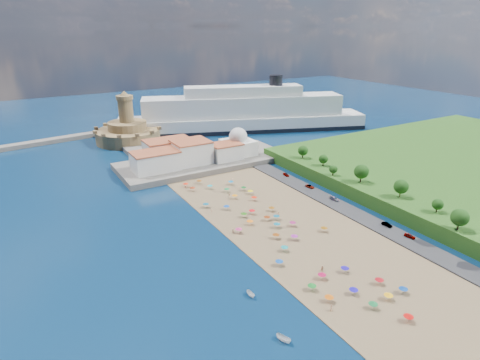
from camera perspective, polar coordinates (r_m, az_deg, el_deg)
ground at (r=152.61m, az=3.50°, el=-5.99°), size 700.00×700.00×0.00m
terrace at (r=215.46m, az=-5.13°, el=2.62°), size 90.00×36.00×3.00m
jetty at (r=239.38m, az=-13.56°, el=3.93°), size 18.00×70.00×2.40m
waterfront_buildings at (r=209.13m, az=-8.49°, el=3.74°), size 57.00×29.00×11.00m
domed_building at (r=220.47m, az=-0.26°, el=5.17°), size 16.00×16.00×15.00m
fortress at (r=265.88m, az=-15.65°, el=6.65°), size 40.00×40.00×32.40m
cruise_ship at (r=285.07m, az=0.48°, el=9.29°), size 171.20×85.28×37.91m
beach_parasols at (r=146.67m, az=4.36°, el=-6.25°), size 29.89×114.08×2.20m
beachgoers at (r=151.10m, az=1.48°, el=-5.77°), size 25.82×97.47×1.87m
moored_boats at (r=106.27m, az=4.17°, el=-19.16°), size 4.38×22.17×1.58m
parked_cars at (r=173.20m, az=13.42°, el=-2.65°), size 2.58×75.45×1.36m
hillside_trees at (r=170.40m, az=19.95°, el=-0.55°), size 13.52×107.64×8.05m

